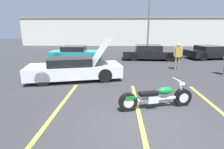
% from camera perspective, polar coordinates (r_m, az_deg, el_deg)
% --- Properties ---
extents(ground_plane, '(80.00, 80.00, 0.00)m').
position_cam_1_polar(ground_plane, '(5.16, 9.94, -15.84)').
color(ground_plane, '#2D2D30').
extents(parking_stripe_foreground, '(0.12, 5.43, 0.01)m').
position_cam_1_polar(parking_stripe_foreground, '(6.06, -17.77, -11.43)').
color(parking_stripe_foreground, yellow).
rests_on(parking_stripe_foreground, ground).
extents(parking_stripe_middle, '(0.12, 5.43, 0.01)m').
position_cam_1_polar(parking_stripe_middle, '(5.74, 8.72, -12.37)').
color(parking_stripe_middle, yellow).
rests_on(parking_stripe_middle, ground).
extents(far_building, '(32.00, 4.20, 4.40)m').
position_cam_1_polar(far_building, '(29.29, 3.88, 14.22)').
color(far_building, beige).
rests_on(far_building, ground).
extents(light_pole, '(1.21, 0.28, 6.67)m').
position_cam_1_polar(light_pole, '(20.00, 12.22, 17.62)').
color(light_pole, slate).
rests_on(light_pole, ground).
extents(motorcycle, '(2.54, 0.93, 0.94)m').
position_cam_1_polar(motorcycle, '(6.06, 14.24, -7.26)').
color(motorcycle, black).
rests_on(motorcycle, ground).
extents(show_car_hood_open, '(5.01, 2.82, 2.16)m').
position_cam_1_polar(show_car_hood_open, '(9.26, -12.00, 1.93)').
color(show_car_hood_open, silver).
rests_on(show_car_hood_open, ground).
extents(parked_car_right_row, '(4.41, 2.74, 1.16)m').
position_cam_1_polar(parked_car_right_row, '(17.84, 29.30, 6.36)').
color(parked_car_right_row, black).
rests_on(parked_car_right_row, ground).
extents(parked_car_left_row, '(4.36, 1.93, 1.16)m').
position_cam_1_polar(parked_car_left_row, '(15.47, -11.74, 6.87)').
color(parked_car_left_row, teal).
rests_on(parked_car_left_row, ground).
extents(parked_car_mid_row, '(4.77, 2.04, 1.25)m').
position_cam_1_polar(parked_car_mid_row, '(15.50, 12.28, 6.98)').
color(parked_car_mid_row, black).
rests_on(parked_car_mid_row, ground).
extents(spectator_near_motorcycle, '(0.52, 0.22, 1.70)m').
position_cam_1_polar(spectator_near_motorcycle, '(12.02, 20.71, 6.21)').
color(spectator_near_motorcycle, gray).
rests_on(spectator_near_motorcycle, ground).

